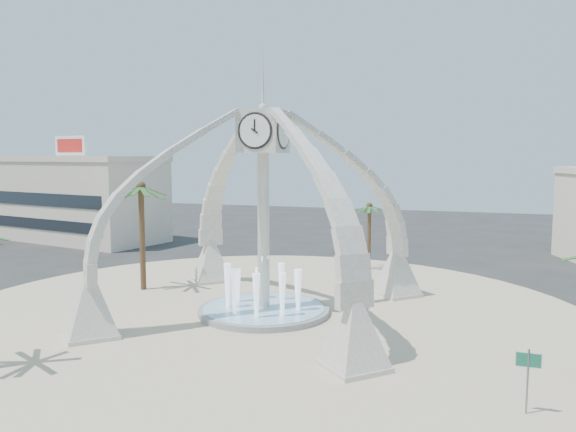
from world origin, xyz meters
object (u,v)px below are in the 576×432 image
(palm_north, at_px, (369,207))
(street_sign, at_px, (528,368))
(fountain, at_px, (264,310))
(clock_tower, at_px, (263,208))
(palm_west, at_px, (141,188))

(palm_north, relative_size, street_sign, 2.40)
(fountain, bearing_deg, clock_tower, -90.00)
(palm_west, distance_m, palm_north, 18.86)
(palm_north, bearing_deg, street_sign, -67.08)
(clock_tower, bearing_deg, palm_west, 163.88)
(fountain, relative_size, street_sign, 3.16)
(palm_north, bearing_deg, fountain, -103.06)
(fountain, height_order, street_sign, fountain)
(clock_tower, distance_m, palm_north, 15.91)
(clock_tower, relative_size, palm_west, 2.17)
(clock_tower, xyz_separation_m, street_sign, (14.10, -9.41, -4.68))
(clock_tower, bearing_deg, street_sign, -33.72)
(clock_tower, relative_size, street_sign, 7.08)
(clock_tower, bearing_deg, palm_north, 76.94)
(street_sign, bearing_deg, palm_west, 154.18)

